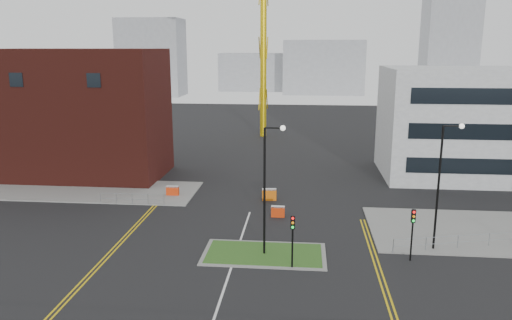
{
  "coord_description": "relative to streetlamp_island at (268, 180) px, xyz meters",
  "views": [
    {
      "loc": [
        4.59,
        -24.5,
        14.28
      ],
      "look_at": [
        0.66,
        15.82,
        5.0
      ],
      "focal_mm": 35.0,
      "sensor_mm": 36.0,
      "label": 1
    }
  ],
  "objects": [
    {
      "name": "ground",
      "position": [
        -2.22,
        -8.0,
        -5.41
      ],
      "size": [
        200.0,
        200.0,
        0.0
      ],
      "primitive_type": "plane",
      "color": "black",
      "rests_on": "ground"
    },
    {
      "name": "pavement_left",
      "position": [
        -22.22,
        14.0,
        -5.35
      ],
      "size": [
        28.0,
        8.0,
        0.12
      ],
      "primitive_type": "cube",
      "color": "slate",
      "rests_on": "ground"
    },
    {
      "name": "island_kerb",
      "position": [
        -0.22,
        0.0,
        -5.37
      ],
      "size": [
        8.6,
        4.6,
        0.08
      ],
      "primitive_type": "cube",
      "color": "slate",
      "rests_on": "ground"
    },
    {
      "name": "grass_island",
      "position": [
        -0.22,
        0.0,
        -5.35
      ],
      "size": [
        8.0,
        4.0,
        0.12
      ],
      "primitive_type": "cube",
      "color": "#23521B",
      "rests_on": "ground"
    },
    {
      "name": "brick_building",
      "position": [
        -25.19,
        20.0,
        1.44
      ],
      "size": [
        24.2,
        10.07,
        14.24
      ],
      "color": "#4B1812",
      "rests_on": "ground"
    },
    {
      "name": "office_block",
      "position": [
        23.79,
        23.97,
        0.59
      ],
      "size": [
        25.0,
        12.2,
        12.0
      ],
      "color": "#A7AAAC",
      "rests_on": "ground"
    },
    {
      "name": "streetlamp_island",
      "position": [
        0.0,
        0.0,
        0.0
      ],
      "size": [
        1.46,
        0.36,
        9.18
      ],
      "color": "black",
      "rests_on": "ground"
    },
    {
      "name": "streetlamp_right_near",
      "position": [
        12.0,
        2.0,
        0.0
      ],
      "size": [
        1.46,
        0.36,
        9.18
      ],
      "color": "black",
      "rests_on": "ground"
    },
    {
      "name": "traffic_light_island",
      "position": [
        1.78,
        -2.02,
        -2.85
      ],
      "size": [
        0.28,
        0.33,
        3.65
      ],
      "color": "black",
      "rests_on": "ground"
    },
    {
      "name": "traffic_light_right",
      "position": [
        9.78,
        -0.02,
        -2.85
      ],
      "size": [
        0.28,
        0.33,
        3.65
      ],
      "color": "black",
      "rests_on": "ground"
    },
    {
      "name": "railing_left",
      "position": [
        -13.22,
        10.0,
        -4.67
      ],
      "size": [
        6.05,
        0.05,
        1.1
      ],
      "color": "gray",
      "rests_on": "ground"
    },
    {
      "name": "centre_line",
      "position": [
        -2.22,
        -6.0,
        -5.41
      ],
      "size": [
        0.15,
        30.0,
        0.01
      ],
      "primitive_type": "cube",
      "color": "silver",
      "rests_on": "ground"
    },
    {
      "name": "yellow_left_a",
      "position": [
        -11.22,
        2.0,
        -5.41
      ],
      "size": [
        0.12,
        24.0,
        0.01
      ],
      "primitive_type": "cube",
      "color": "gold",
      "rests_on": "ground"
    },
    {
      "name": "yellow_left_b",
      "position": [
        -10.92,
        2.0,
        -5.41
      ],
      "size": [
        0.12,
        24.0,
        0.01
      ],
      "primitive_type": "cube",
      "color": "gold",
      "rests_on": "ground"
    },
    {
      "name": "yellow_right_a",
      "position": [
        7.28,
        -2.0,
        -5.41
      ],
      "size": [
        0.12,
        20.0,
        0.01
      ],
      "primitive_type": "cube",
      "color": "gold",
      "rests_on": "ground"
    },
    {
      "name": "yellow_right_b",
      "position": [
        7.58,
        -2.0,
        -5.41
      ],
      "size": [
        0.12,
        20.0,
        0.01
      ],
      "primitive_type": "cube",
      "color": "gold",
      "rests_on": "ground"
    },
    {
      "name": "skyline_a",
      "position": [
        -42.22,
        112.0,
        5.59
      ],
      "size": [
        18.0,
        12.0,
        22.0
      ],
      "primitive_type": "cube",
      "color": "gray",
      "rests_on": "ground"
    },
    {
      "name": "skyline_b",
      "position": [
        7.78,
        122.0,
        2.59
      ],
      "size": [
        24.0,
        12.0,
        16.0
      ],
      "primitive_type": "cube",
      "color": "gray",
      "rests_on": "ground"
    },
    {
      "name": "skyline_c",
      "position": [
        42.78,
        117.0,
        8.59
      ],
      "size": [
        14.0,
        12.0,
        28.0
      ],
      "primitive_type": "cube",
      "color": "gray",
      "rests_on": "ground"
    },
    {
      "name": "skyline_d",
      "position": [
        -10.22,
        132.0,
        0.59
      ],
      "size": [
        30.0,
        12.0,
        12.0
      ],
      "primitive_type": "cube",
      "color": "gray",
      "rests_on": "ground"
    },
    {
      "name": "barrier_left",
      "position": [
        -10.22,
        13.03,
        -4.86
      ],
      "size": [
        1.22,
        0.41,
        1.02
      ],
      "color": "red",
      "rests_on": "ground"
    },
    {
      "name": "barrier_mid",
      "position": [
        0.31,
        8.0,
        -4.89
      ],
      "size": [
        1.16,
        0.41,
        0.96
      ],
      "color": "red",
      "rests_on": "ground"
    },
    {
      "name": "barrier_right",
      "position": [
        -0.77,
        12.66,
        -4.8
      ],
      "size": [
        1.38,
        0.6,
        1.13
      ],
      "color": "orange",
      "rests_on": "ground"
    }
  ]
}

